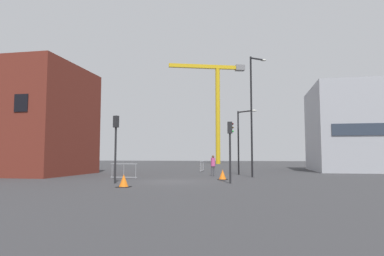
{
  "coord_description": "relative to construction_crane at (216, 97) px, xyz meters",
  "views": [
    {
      "loc": [
        5.11,
        -20.6,
        1.64
      ],
      "look_at": [
        0.0,
        6.67,
        3.91
      ],
      "focal_mm": 31.37,
      "sensor_mm": 36.0,
      "label": 1
    }
  ],
  "objects": [
    {
      "name": "ground",
      "position": [
        2.19,
        -44.37,
        -13.09
      ],
      "size": [
        160.0,
        160.0,
        0.0
      ],
      "primitive_type": "plane",
      "color": "#333335"
    },
    {
      "name": "brick_building",
      "position": [
        -12.3,
        -39.29,
        -8.48
      ],
      "size": [
        9.97,
        8.67,
        9.23
      ],
      "color": "maroon",
      "rests_on": "ground"
    },
    {
      "name": "office_block",
      "position": [
        19.22,
        -27.29,
        -8.65
      ],
      "size": [
        11.75,
        10.03,
        8.87
      ],
      "color": "#A8AAB2",
      "rests_on": "ground"
    },
    {
      "name": "construction_crane",
      "position": [
        0.0,
        0.0,
        0.0
      ],
      "size": [
        14.66,
        5.72,
        19.66
      ],
      "color": "gold",
      "rests_on": "ground"
    },
    {
      "name": "streetlamp_tall",
      "position": [
        7.19,
        -39.06,
        -7.83
      ],
      "size": [
        1.28,
        0.93,
        9.27
      ],
      "color": "black",
      "rests_on": "ground"
    },
    {
      "name": "streetlamp_short",
      "position": [
        6.16,
        -35.97,
        -9.72
      ],
      "size": [
        1.66,
        1.18,
        5.48
      ],
      "color": "#232326",
      "rests_on": "ground"
    },
    {
      "name": "traffic_light_near",
      "position": [
        5.86,
        -44.97,
        -10.62
      ],
      "size": [
        0.37,
        0.24,
        3.65
      ],
      "color": "#232326",
      "rests_on": "ground"
    },
    {
      "name": "traffic_light_crosswalk",
      "position": [
        -0.84,
        -46.23,
        -10.4
      ],
      "size": [
        0.39,
        0.33,
        4.01
      ],
      "color": "#232326",
      "rests_on": "ground"
    },
    {
      "name": "pedestrian_walking",
      "position": [
        4.02,
        -38.38,
        -12.13
      ],
      "size": [
        0.34,
        0.34,
        1.65
      ],
      "color": "#4C4C51",
      "rests_on": "ground"
    },
    {
      "name": "safety_barrier_front",
      "position": [
        1.97,
        -31.06,
        -12.53
      ],
      "size": [
        0.09,
        2.36,
        1.08
      ],
      "color": "#B2B5BA",
      "rests_on": "ground"
    },
    {
      "name": "safety_barrier_left_run",
      "position": [
        -1.87,
        -42.33,
        -12.53
      ],
      "size": [
        2.01,
        0.15,
        1.08
      ],
      "color": "gray",
      "rests_on": "ground"
    },
    {
      "name": "traffic_cone_striped",
      "position": [
        5.12,
        -42.05,
        -12.77
      ],
      "size": [
        0.67,
        0.67,
        0.67
      ],
      "color": "black",
      "rests_on": "ground"
    },
    {
      "name": "traffic_cone_orange",
      "position": [
        0.59,
        -48.39,
        -12.78
      ],
      "size": [
        0.66,
        0.66,
        0.66
      ],
      "color": "black",
      "rests_on": "ground"
    }
  ]
}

